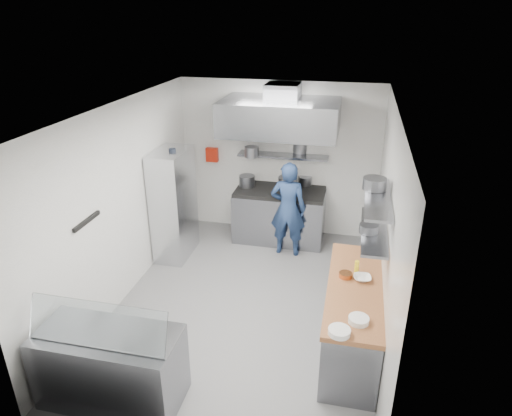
% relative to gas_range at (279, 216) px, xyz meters
% --- Properties ---
extents(floor, '(5.00, 5.00, 0.00)m').
position_rel_gas_range_xyz_m(floor, '(-0.10, -2.10, -0.45)').
color(floor, slate).
rests_on(floor, ground).
extents(ceiling, '(5.00, 5.00, 0.00)m').
position_rel_gas_range_xyz_m(ceiling, '(-0.10, -2.10, 2.35)').
color(ceiling, silver).
rests_on(ceiling, wall_back).
extents(wall_back, '(3.60, 2.80, 0.02)m').
position_rel_gas_range_xyz_m(wall_back, '(-0.10, 0.40, 0.95)').
color(wall_back, white).
rests_on(wall_back, floor).
extents(wall_front, '(3.60, 2.80, 0.02)m').
position_rel_gas_range_xyz_m(wall_front, '(-0.10, -4.60, 0.95)').
color(wall_front, white).
rests_on(wall_front, floor).
extents(wall_left, '(2.80, 5.00, 0.02)m').
position_rel_gas_range_xyz_m(wall_left, '(-1.90, -2.10, 0.95)').
color(wall_left, white).
rests_on(wall_left, floor).
extents(wall_right, '(2.80, 5.00, 0.02)m').
position_rel_gas_range_xyz_m(wall_right, '(1.70, -2.10, 0.95)').
color(wall_right, white).
rests_on(wall_right, floor).
extents(gas_range, '(1.60, 0.80, 0.90)m').
position_rel_gas_range_xyz_m(gas_range, '(0.00, 0.00, 0.00)').
color(gas_range, gray).
rests_on(gas_range, floor).
extents(cooktop, '(1.57, 0.78, 0.06)m').
position_rel_gas_range_xyz_m(cooktop, '(0.00, 0.00, 0.48)').
color(cooktop, black).
rests_on(cooktop, gas_range).
extents(stock_pot_left, '(0.28, 0.28, 0.20)m').
position_rel_gas_range_xyz_m(stock_pot_left, '(-0.62, 0.07, 0.61)').
color(stock_pot_left, slate).
rests_on(stock_pot_left, cooktop).
extents(stock_pot_mid, '(0.34, 0.34, 0.24)m').
position_rel_gas_range_xyz_m(stock_pot_mid, '(0.13, 0.03, 0.63)').
color(stock_pot_mid, slate).
rests_on(stock_pot_mid, cooktop).
extents(stock_pot_right, '(0.24, 0.24, 0.16)m').
position_rel_gas_range_xyz_m(stock_pot_right, '(0.40, 0.36, 0.59)').
color(stock_pot_right, slate).
rests_on(stock_pot_right, cooktop).
extents(over_range_shelf, '(1.60, 0.30, 0.04)m').
position_rel_gas_range_xyz_m(over_range_shelf, '(0.00, 0.24, 1.07)').
color(over_range_shelf, gray).
rests_on(over_range_shelf, wall_back).
extents(shelf_pot_a, '(0.25, 0.25, 0.18)m').
position_rel_gas_range_xyz_m(shelf_pot_a, '(-0.51, 0.01, 1.18)').
color(shelf_pot_a, slate).
rests_on(shelf_pot_a, over_range_shelf).
extents(shelf_pot_b, '(0.28, 0.28, 0.22)m').
position_rel_gas_range_xyz_m(shelf_pot_b, '(0.27, 0.46, 1.20)').
color(shelf_pot_b, slate).
rests_on(shelf_pot_b, over_range_shelf).
extents(extractor_hood, '(1.90, 1.15, 0.55)m').
position_rel_gas_range_xyz_m(extractor_hood, '(0.00, -0.18, 1.85)').
color(extractor_hood, gray).
rests_on(extractor_hood, wall_back).
extents(hood_duct, '(0.55, 0.55, 0.24)m').
position_rel_gas_range_xyz_m(hood_duct, '(0.00, 0.05, 2.23)').
color(hood_duct, slate).
rests_on(hood_duct, extractor_hood).
extents(red_firebox, '(0.22, 0.10, 0.26)m').
position_rel_gas_range_xyz_m(red_firebox, '(-1.35, 0.34, 0.97)').
color(red_firebox, red).
rests_on(red_firebox, wall_back).
extents(chef, '(0.61, 0.41, 1.65)m').
position_rel_gas_range_xyz_m(chef, '(0.23, -0.50, 0.38)').
color(chef, navy).
rests_on(chef, floor).
extents(wire_rack, '(0.50, 0.90, 1.85)m').
position_rel_gas_range_xyz_m(wire_rack, '(-1.63, -0.94, 0.48)').
color(wire_rack, silver).
rests_on(wire_rack, floor).
extents(rack_bin_a, '(0.17, 0.21, 0.19)m').
position_rel_gas_range_xyz_m(rack_bin_a, '(-1.63, -1.21, 0.35)').
color(rack_bin_a, white).
rests_on(rack_bin_a, wire_rack).
extents(rack_bin_b, '(0.14, 0.18, 0.16)m').
position_rel_gas_range_xyz_m(rack_bin_b, '(-1.63, -0.66, 0.85)').
color(rack_bin_b, yellow).
rests_on(rack_bin_b, wire_rack).
extents(rack_jar, '(0.11, 0.11, 0.18)m').
position_rel_gas_range_xyz_m(rack_jar, '(-1.58, -0.94, 1.35)').
color(rack_jar, black).
rests_on(rack_jar, wire_rack).
extents(knife_strip, '(0.04, 0.55, 0.05)m').
position_rel_gas_range_xyz_m(knife_strip, '(-1.88, -3.00, 1.10)').
color(knife_strip, black).
rests_on(knife_strip, wall_left).
extents(prep_counter_base, '(0.62, 2.00, 0.84)m').
position_rel_gas_range_xyz_m(prep_counter_base, '(1.38, -2.70, -0.03)').
color(prep_counter_base, gray).
rests_on(prep_counter_base, floor).
extents(prep_counter_top, '(0.65, 2.04, 0.06)m').
position_rel_gas_range_xyz_m(prep_counter_top, '(1.38, -2.70, 0.42)').
color(prep_counter_top, '#9C6138').
rests_on(prep_counter_top, prep_counter_base).
extents(plate_stack_a, '(0.23, 0.23, 0.06)m').
position_rel_gas_range_xyz_m(plate_stack_a, '(1.24, -3.63, 0.48)').
color(plate_stack_a, white).
rests_on(plate_stack_a, prep_counter_top).
extents(plate_stack_b, '(0.22, 0.22, 0.06)m').
position_rel_gas_range_xyz_m(plate_stack_b, '(1.43, -3.39, 0.48)').
color(plate_stack_b, white).
rests_on(plate_stack_b, prep_counter_top).
extents(copper_pan, '(0.16, 0.16, 0.06)m').
position_rel_gas_range_xyz_m(copper_pan, '(1.26, -2.53, 0.48)').
color(copper_pan, '#C46F37').
rests_on(copper_pan, prep_counter_top).
extents(squeeze_bottle, '(0.05, 0.05, 0.18)m').
position_rel_gas_range_xyz_m(squeeze_bottle, '(1.38, -2.43, 0.54)').
color(squeeze_bottle, yellow).
rests_on(squeeze_bottle, prep_counter_top).
extents(mixing_bowl, '(0.24, 0.24, 0.05)m').
position_rel_gas_range_xyz_m(mixing_bowl, '(1.46, -2.55, 0.48)').
color(mixing_bowl, white).
rests_on(mixing_bowl, prep_counter_top).
extents(wall_shelf_lower, '(0.30, 1.30, 0.04)m').
position_rel_gas_range_xyz_m(wall_shelf_lower, '(1.54, -2.40, 1.05)').
color(wall_shelf_lower, gray).
rests_on(wall_shelf_lower, wall_right).
extents(wall_shelf_upper, '(0.30, 1.30, 0.04)m').
position_rel_gas_range_xyz_m(wall_shelf_upper, '(1.54, -2.40, 1.47)').
color(wall_shelf_upper, gray).
rests_on(wall_shelf_upper, wall_right).
extents(shelf_pot_c, '(0.22, 0.22, 0.10)m').
position_rel_gas_range_xyz_m(shelf_pot_c, '(1.47, -2.49, 1.12)').
color(shelf_pot_c, slate).
rests_on(shelf_pot_c, wall_shelf_lower).
extents(shelf_pot_d, '(0.28, 0.28, 0.14)m').
position_rel_gas_range_xyz_m(shelf_pot_d, '(1.50, -2.17, 1.56)').
color(shelf_pot_d, slate).
rests_on(shelf_pot_d, wall_shelf_upper).
extents(display_case, '(1.50, 0.70, 0.85)m').
position_rel_gas_range_xyz_m(display_case, '(-1.10, -4.10, -0.03)').
color(display_case, gray).
rests_on(display_case, floor).
extents(display_glass, '(1.47, 0.19, 0.42)m').
position_rel_gas_range_xyz_m(display_glass, '(-1.10, -4.22, 0.62)').
color(display_glass, silver).
rests_on(display_glass, display_case).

